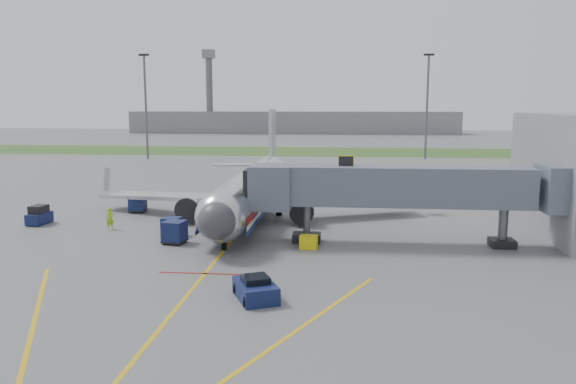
# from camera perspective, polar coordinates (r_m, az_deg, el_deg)

# --- Properties ---
(ground) EXTENTS (400.00, 400.00, 0.00)m
(ground) POSITION_cam_1_polar(r_m,az_deg,el_deg) (40.68, -7.08, -6.57)
(ground) COLOR #565659
(ground) RESTS_ON ground
(grass_strip) EXTENTS (300.00, 25.00, 0.01)m
(grass_strip) POSITION_cam_1_polar(r_m,az_deg,el_deg) (128.97, 1.71, 4.15)
(grass_strip) COLOR #2D4C1E
(grass_strip) RESTS_ON ground
(apron_markings) EXTENTS (21.52, 50.00, 0.01)m
(apron_markings) POSITION_cam_1_polar(r_m,az_deg,el_deg) (33.82, -9.86, -9.87)
(apron_markings) COLOR gold
(apron_markings) RESTS_ON ground
(airliner) EXTENTS (32.10, 35.67, 10.25)m
(airliner) POSITION_cam_1_polar(r_m,az_deg,el_deg) (54.79, -3.64, 0.34)
(airliner) COLOR silver
(airliner) RESTS_ON ground
(jet_bridge) EXTENTS (25.30, 4.00, 6.90)m
(jet_bridge) POSITION_cam_1_polar(r_m,az_deg,el_deg) (43.87, 10.92, 0.45)
(jet_bridge) COLOR slate
(jet_bridge) RESTS_ON ground
(light_mast_left) EXTENTS (2.00, 0.44, 20.40)m
(light_mast_left) POSITION_cam_1_polar(r_m,az_deg,el_deg) (114.95, -14.25, 8.67)
(light_mast_left) COLOR #595B60
(light_mast_left) RESTS_ON ground
(light_mast_right) EXTENTS (2.00, 0.44, 20.40)m
(light_mast_right) POSITION_cam_1_polar(r_m,az_deg,el_deg) (114.37, 13.95, 8.68)
(light_mast_right) COLOR #595B60
(light_mast_right) RESTS_ON ground
(distant_terminal) EXTENTS (120.00, 14.00, 8.00)m
(distant_terminal) POSITION_cam_1_polar(r_m,az_deg,el_deg) (209.17, 0.48, 7.10)
(distant_terminal) COLOR slate
(distant_terminal) RESTS_ON ground
(control_tower) EXTENTS (4.00, 4.00, 30.00)m
(control_tower) POSITION_cam_1_polar(r_m,az_deg,el_deg) (209.08, -8.00, 10.66)
(control_tower) COLOR #595B60
(control_tower) RESTS_ON ground
(pushback_tug) EXTENTS (3.08, 3.70, 1.32)m
(pushback_tug) POSITION_cam_1_polar(r_m,az_deg,el_deg) (31.94, -3.31, -9.84)
(pushback_tug) COLOR #0C1C35
(pushback_tug) RESTS_ON ground
(baggage_tug) EXTENTS (1.49, 2.57, 1.73)m
(baggage_tug) POSITION_cam_1_polar(r_m,az_deg,el_deg) (55.75, -23.96, -2.23)
(baggage_tug) COLOR #0C1C35
(baggage_tug) RESTS_ON ground
(baggage_cart_a) EXTENTS (1.67, 1.67, 1.69)m
(baggage_cart_a) POSITION_cam_1_polar(r_m,az_deg,el_deg) (58.51, -15.02, -1.17)
(baggage_cart_a) COLOR #0C1C35
(baggage_cart_a) RESTS_ON ground
(baggage_cart_b) EXTENTS (1.68, 1.68, 1.53)m
(baggage_cart_b) POSITION_cam_1_polar(r_m,az_deg,el_deg) (47.49, -11.72, -3.46)
(baggage_cart_b) COLOR #0C1C35
(baggage_cart_b) RESTS_ON ground
(baggage_cart_c) EXTENTS (1.88, 1.88, 1.77)m
(baggage_cart_c) POSITION_cam_1_polar(r_m,az_deg,el_deg) (44.89, -11.46, -4.01)
(baggage_cart_c) COLOR #0C1C35
(baggage_cart_c) RESTS_ON ground
(belt_loader) EXTENTS (1.72, 4.67, 2.25)m
(belt_loader) POSITION_cam_1_polar(r_m,az_deg,el_deg) (50.85, -7.30, -2.78)
(belt_loader) COLOR #0C1C35
(belt_loader) RESTS_ON ground
(ground_power_cart) EXTENTS (1.38, 1.02, 1.03)m
(ground_power_cart) POSITION_cam_1_polar(r_m,az_deg,el_deg) (42.56, 2.10, -5.10)
(ground_power_cart) COLOR yellow
(ground_power_cart) RESTS_ON ground
(ramp_worker) EXTENTS (0.83, 0.79, 1.91)m
(ramp_worker) POSITION_cam_1_polar(r_m,az_deg,el_deg) (51.16, -17.64, -2.61)
(ramp_worker) COLOR #93C917
(ramp_worker) RESTS_ON ground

